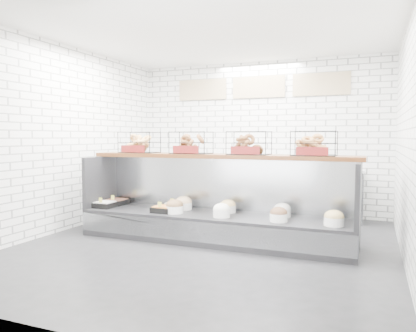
% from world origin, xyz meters
% --- Properties ---
extents(ground, '(5.50, 5.50, 0.00)m').
position_xyz_m(ground, '(0.00, 0.00, 0.00)').
color(ground, black).
rests_on(ground, ground).
extents(room_shell, '(5.02, 5.51, 3.01)m').
position_xyz_m(room_shell, '(0.00, 0.60, 2.06)').
color(room_shell, white).
rests_on(room_shell, ground).
extents(display_case, '(4.00, 0.90, 1.20)m').
position_xyz_m(display_case, '(-0.01, 0.34, 0.33)').
color(display_case, black).
rests_on(display_case, ground).
extents(bagel_shelf, '(4.10, 0.50, 0.40)m').
position_xyz_m(bagel_shelf, '(0.00, 0.52, 1.38)').
color(bagel_shelf, '#46230F').
rests_on(bagel_shelf, display_case).
extents(prep_counter, '(4.00, 0.60, 1.20)m').
position_xyz_m(prep_counter, '(-0.00, 2.43, 0.47)').
color(prep_counter, '#93969B').
rests_on(prep_counter, ground).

